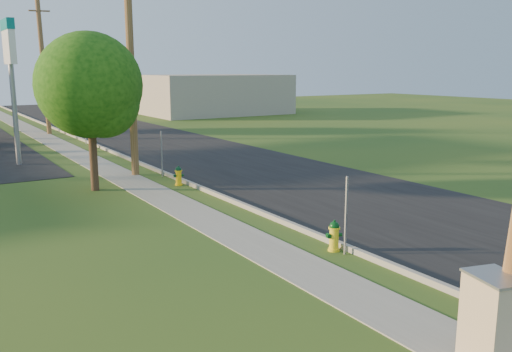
% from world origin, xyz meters
% --- Properties ---
extents(ground_plane, '(140.00, 140.00, 0.00)m').
position_xyz_m(ground_plane, '(0.00, 0.00, 0.00)').
color(ground_plane, '#25491A').
rests_on(ground_plane, ground).
extents(road, '(8.00, 120.00, 0.02)m').
position_xyz_m(road, '(4.50, 10.00, 0.01)').
color(road, black).
rests_on(road, ground).
extents(curb, '(0.15, 120.00, 0.15)m').
position_xyz_m(curb, '(0.50, 10.00, 0.07)').
color(curb, gray).
rests_on(curb, ground).
extents(sidewalk, '(1.50, 120.00, 0.03)m').
position_xyz_m(sidewalk, '(-1.25, 10.00, 0.01)').
color(sidewalk, gray).
rests_on(sidewalk, ground).
extents(utility_pole_mid, '(1.40, 0.32, 9.80)m').
position_xyz_m(utility_pole_mid, '(-0.60, 17.00, 4.95)').
color(utility_pole_mid, brown).
rests_on(utility_pole_mid, ground).
extents(utility_pole_far, '(1.40, 0.32, 9.50)m').
position_xyz_m(utility_pole_far, '(-0.60, 35.00, 4.80)').
color(utility_pole_far, brown).
rests_on(utility_pole_far, ground).
extents(sign_post_near, '(0.05, 0.04, 2.00)m').
position_xyz_m(sign_post_near, '(0.25, 4.20, 1.00)').
color(sign_post_near, gray).
rests_on(sign_post_near, ground).
extents(sign_post_mid, '(0.05, 0.04, 2.00)m').
position_xyz_m(sign_post_mid, '(0.25, 16.00, 1.00)').
color(sign_post_mid, gray).
rests_on(sign_post_mid, ground).
extents(sign_post_far, '(0.05, 0.04, 2.00)m').
position_xyz_m(sign_post_far, '(0.25, 28.20, 1.00)').
color(sign_post_far, gray).
rests_on(sign_post_far, ground).
extents(price_pylon, '(0.34, 2.04, 6.85)m').
position_xyz_m(price_pylon, '(-4.50, 22.50, 5.43)').
color(price_pylon, gray).
rests_on(price_pylon, ground).
extents(distant_building, '(14.00, 10.00, 4.00)m').
position_xyz_m(distant_building, '(18.00, 45.00, 2.00)').
color(distant_building, '#9F9787').
rests_on(distant_building, ground).
extents(tree_verge, '(3.93, 3.93, 5.96)m').
position_xyz_m(tree_verge, '(-2.87, 14.84, 3.84)').
color(tree_verge, '#382715').
rests_on(tree_verge, ground).
extents(hydrant_near, '(0.42, 0.38, 0.82)m').
position_xyz_m(hydrant_near, '(0.19, 4.55, 0.40)').
color(hydrant_near, yellow).
rests_on(hydrant_near, ground).
extents(hydrant_mid, '(0.42, 0.37, 0.80)m').
position_xyz_m(hydrant_mid, '(0.12, 14.01, 0.39)').
color(hydrant_mid, yellow).
rests_on(hydrant_mid, ground).
extents(hydrant_far, '(0.40, 0.36, 0.79)m').
position_xyz_m(hydrant_far, '(0.15, 26.11, 0.39)').
color(hydrant_far, yellow).
rests_on(hydrant_far, ground).
extents(utility_cabinet, '(0.87, 1.02, 1.50)m').
position_xyz_m(utility_cabinet, '(-1.32, -0.97, 0.75)').
color(utility_cabinet, tan).
rests_on(utility_cabinet, ground).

